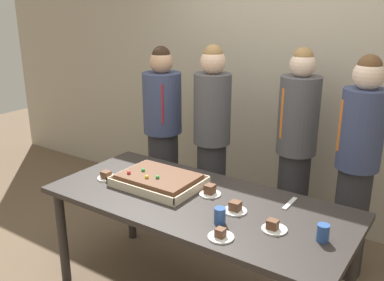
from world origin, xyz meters
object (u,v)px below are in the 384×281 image
(plated_slice_center_front, at_px, (210,191))
(drink_cup_middle, at_px, (323,233))
(plated_slice_far_right, at_px, (221,235))
(plated_slice_near_left, at_px, (274,227))
(cake_server_utensil, at_px, (290,203))
(person_striped_tie_right, at_px, (163,135))
(party_table, at_px, (197,211))
(plated_slice_near_right, at_px, (235,208))
(drink_cup_nearest, at_px, (220,216))
(person_far_right_suit, at_px, (212,139))
(plated_slice_far_left, at_px, (107,176))
(sheet_cake, at_px, (159,180))
(person_serving_front, at_px, (296,147))
(person_green_shirt_behind, at_px, (357,165))

(plated_slice_center_front, relative_size, drink_cup_middle, 1.50)
(plated_slice_far_right, distance_m, drink_cup_middle, 0.56)
(plated_slice_near_left, height_order, cake_server_utensil, plated_slice_near_left)
(drink_cup_middle, xyz_separation_m, person_striped_tie_right, (-1.78, 0.86, 0.03))
(party_table, relative_size, plated_slice_center_front, 13.85)
(plated_slice_near_right, relative_size, plated_slice_far_right, 1.00)
(plated_slice_center_front, xyz_separation_m, person_striped_tie_right, (-0.95, 0.70, 0.06))
(drink_cup_nearest, bearing_deg, party_table, 146.37)
(drink_cup_nearest, relative_size, person_far_right_suit, 0.06)
(person_far_right_suit, bearing_deg, plated_slice_near_left, 42.67)
(plated_slice_center_front, distance_m, person_far_right_suit, 0.88)
(drink_cup_middle, bearing_deg, plated_slice_far_left, -178.44)
(party_table, bearing_deg, person_far_right_suit, 115.83)
(sheet_cake, height_order, person_far_right_suit, person_far_right_suit)
(drink_cup_middle, xyz_separation_m, person_far_right_suit, (-1.28, 0.91, 0.06))
(plated_slice_near_right, height_order, person_serving_front, person_serving_front)
(plated_slice_far_right, bearing_deg, party_table, 138.56)
(plated_slice_far_right, distance_m, person_striped_tie_right, 1.74)
(party_table, height_order, plated_slice_near_right, plated_slice_near_right)
(plated_slice_far_right, bearing_deg, cake_server_utensil, 75.39)
(cake_server_utensil, bearing_deg, person_green_shirt_behind, 69.06)
(person_serving_front, bearing_deg, plated_slice_far_right, 34.57)
(plated_slice_near_left, bearing_deg, plated_slice_far_right, -130.45)
(drink_cup_middle, bearing_deg, person_serving_front, 117.60)
(plated_slice_center_front, height_order, cake_server_utensil, plated_slice_center_front)
(sheet_cake, bearing_deg, person_striped_tie_right, 125.96)
(cake_server_utensil, bearing_deg, plated_slice_near_left, -82.57)
(plated_slice_center_front, bearing_deg, person_serving_front, 77.57)
(drink_cup_middle, relative_size, person_green_shirt_behind, 0.06)
(plated_slice_far_left, bearing_deg, drink_cup_middle, 1.56)
(person_far_right_suit, bearing_deg, cake_server_utensil, 54.96)
(drink_cup_nearest, distance_m, drink_cup_middle, 0.59)
(plated_slice_far_right, relative_size, person_far_right_suit, 0.09)
(plated_slice_far_right, bearing_deg, plated_slice_near_right, 104.70)
(plated_slice_near_right, relative_size, person_far_right_suit, 0.09)
(party_table, relative_size, plated_slice_near_left, 13.85)
(drink_cup_nearest, xyz_separation_m, person_serving_front, (-0.03, 1.31, 0.05))
(plated_slice_near_right, bearing_deg, person_striped_tie_right, 145.82)
(plated_slice_center_front, distance_m, cake_server_utensil, 0.54)
(sheet_cake, bearing_deg, drink_cup_nearest, -19.85)
(cake_server_utensil, bearing_deg, sheet_cake, -164.90)
(plated_slice_near_left, bearing_deg, sheet_cake, 172.19)
(sheet_cake, bearing_deg, person_far_right_suit, 93.92)
(drink_cup_nearest, distance_m, person_serving_front, 1.31)
(drink_cup_nearest, bearing_deg, drink_cup_middle, 14.46)
(sheet_cake, distance_m, person_far_right_suit, 0.83)
(party_table, bearing_deg, person_serving_front, 77.36)
(plated_slice_near_left, bearing_deg, person_green_shirt_behind, 78.90)
(plated_slice_near_right, distance_m, plated_slice_center_front, 0.29)
(plated_slice_center_front, bearing_deg, drink_cup_middle, -10.64)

